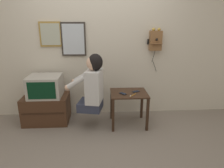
{
  "coord_description": "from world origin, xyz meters",
  "views": [
    {
      "loc": [
        0.03,
        -2.39,
        1.67
      ],
      "look_at": [
        0.21,
        0.58,
        0.73
      ],
      "focal_mm": 32.0,
      "sensor_mm": 36.0,
      "label": 1
    }
  ],
  "objects_px": {
    "wall_phone_antique": "(155,40)",
    "framed_picture": "(51,34)",
    "cell_phone_spare": "(136,92)",
    "toothbrush": "(132,95)",
    "cell_phone_held": "(123,94)",
    "person": "(93,84)",
    "television": "(45,86)",
    "wall_mirror": "(74,39)"
  },
  "relations": [
    {
      "from": "wall_phone_antique",
      "to": "wall_mirror",
      "type": "xyz_separation_m",
      "value": [
        -1.4,
        0.04,
        0.02
      ]
    },
    {
      "from": "framed_picture",
      "to": "wall_mirror",
      "type": "relative_size",
      "value": 0.73
    },
    {
      "from": "person",
      "to": "wall_mirror",
      "type": "xyz_separation_m",
      "value": [
        -0.32,
        0.52,
        0.63
      ]
    },
    {
      "from": "framed_picture",
      "to": "cell_phone_held",
      "type": "xyz_separation_m",
      "value": [
        1.17,
        -0.53,
        -0.89
      ]
    },
    {
      "from": "television",
      "to": "framed_picture",
      "type": "distance_m",
      "value": 0.87
    },
    {
      "from": "person",
      "to": "cell_phone_spare",
      "type": "xyz_separation_m",
      "value": [
        0.7,
        0.08,
        -0.17
      ]
    },
    {
      "from": "wall_phone_antique",
      "to": "cell_phone_spare",
      "type": "relative_size",
      "value": 5.47
    },
    {
      "from": "person",
      "to": "television",
      "type": "height_order",
      "value": "person"
    },
    {
      "from": "wall_mirror",
      "to": "toothbrush",
      "type": "height_order",
      "value": "wall_mirror"
    },
    {
      "from": "cell_phone_spare",
      "to": "toothbrush",
      "type": "relative_size",
      "value": 0.92
    },
    {
      "from": "television",
      "to": "toothbrush",
      "type": "height_order",
      "value": "television"
    },
    {
      "from": "wall_mirror",
      "to": "cell_phone_held",
      "type": "height_order",
      "value": "wall_mirror"
    },
    {
      "from": "person",
      "to": "toothbrush",
      "type": "xyz_separation_m",
      "value": [
        0.62,
        -0.09,
        -0.17
      ]
    },
    {
      "from": "person",
      "to": "toothbrush",
      "type": "relative_size",
      "value": 6.01
    },
    {
      "from": "toothbrush",
      "to": "wall_phone_antique",
      "type": "bearing_deg",
      "value": -91.05
    },
    {
      "from": "person",
      "to": "wall_phone_antique",
      "type": "height_order",
      "value": "wall_phone_antique"
    },
    {
      "from": "cell_phone_held",
      "to": "cell_phone_spare",
      "type": "bearing_deg",
      "value": -14.52
    },
    {
      "from": "television",
      "to": "framed_picture",
      "type": "height_order",
      "value": "framed_picture"
    },
    {
      "from": "wall_mirror",
      "to": "television",
      "type": "bearing_deg",
      "value": -148.36
    },
    {
      "from": "television",
      "to": "cell_phone_held",
      "type": "height_order",
      "value": "television"
    },
    {
      "from": "framed_picture",
      "to": "person",
      "type": "bearing_deg",
      "value": -36.71
    },
    {
      "from": "wall_phone_antique",
      "to": "cell_phone_spare",
      "type": "height_order",
      "value": "wall_phone_antique"
    },
    {
      "from": "person",
      "to": "cell_phone_held",
      "type": "height_order",
      "value": "person"
    },
    {
      "from": "person",
      "to": "wall_mirror",
      "type": "height_order",
      "value": "wall_mirror"
    },
    {
      "from": "person",
      "to": "television",
      "type": "distance_m",
      "value": 0.83
    },
    {
      "from": "wall_phone_antique",
      "to": "cell_phone_held",
      "type": "relative_size",
      "value": 5.55
    },
    {
      "from": "wall_mirror",
      "to": "toothbrush",
      "type": "relative_size",
      "value": 3.75
    },
    {
      "from": "cell_phone_spare",
      "to": "toothbrush",
      "type": "xyz_separation_m",
      "value": [
        -0.08,
        -0.17,
        0.0
      ]
    },
    {
      "from": "television",
      "to": "cell_phone_spare",
      "type": "xyz_separation_m",
      "value": [
        1.49,
        -0.15,
        -0.07
      ]
    },
    {
      "from": "person",
      "to": "framed_picture",
      "type": "xyz_separation_m",
      "value": [
        -0.7,
        0.52,
        0.72
      ]
    },
    {
      "from": "wall_phone_antique",
      "to": "framed_picture",
      "type": "distance_m",
      "value": 1.78
    },
    {
      "from": "wall_phone_antique",
      "to": "cell_phone_spare",
      "type": "xyz_separation_m",
      "value": [
        -0.38,
        -0.39,
        -0.78
      ]
    },
    {
      "from": "wall_mirror",
      "to": "cell_phone_spare",
      "type": "height_order",
      "value": "wall_mirror"
    },
    {
      "from": "person",
      "to": "toothbrush",
      "type": "height_order",
      "value": "person"
    },
    {
      "from": "cell_phone_held",
      "to": "toothbrush",
      "type": "bearing_deg",
      "value": -67.13
    },
    {
      "from": "wall_phone_antique",
      "to": "cell_phone_held",
      "type": "xyz_separation_m",
      "value": [
        -0.6,
        -0.48,
        -0.78
      ]
    },
    {
      "from": "cell_phone_held",
      "to": "cell_phone_spare",
      "type": "height_order",
      "value": "same"
    },
    {
      "from": "television",
      "to": "framed_picture",
      "type": "relative_size",
      "value": 1.27
    },
    {
      "from": "framed_picture",
      "to": "wall_mirror",
      "type": "height_order",
      "value": "framed_picture"
    },
    {
      "from": "cell_phone_spare",
      "to": "wall_mirror",
      "type": "bearing_deg",
      "value": -140.27
    },
    {
      "from": "toothbrush",
      "to": "television",
      "type": "bearing_deg",
      "value": 25.4
    },
    {
      "from": "wall_phone_antique",
      "to": "wall_mirror",
      "type": "bearing_deg",
      "value": 178.32
    }
  ]
}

